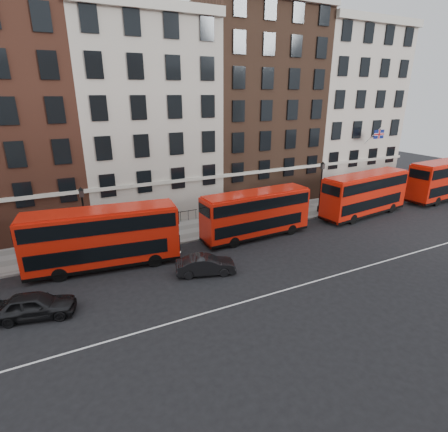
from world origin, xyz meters
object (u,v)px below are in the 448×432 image
bus_d (365,193)px  bus_e (445,179)px  traffic_light (391,182)px  bus_b (102,237)px  bus_c (256,213)px  car_rear (35,305)px  car_front (206,265)px

bus_d → bus_e: (13.00, 0.00, 0.14)m
bus_e → traffic_light: 7.07m
bus_b → bus_e: (38.63, -0.01, 0.13)m
bus_c → car_rear: bus_c is taller
bus_b → traffic_light: 31.85m
bus_c → bus_e: 25.94m
car_rear → car_front: (10.59, 0.29, -0.06)m
bus_e → traffic_light: bus_e is taller
car_rear → traffic_light: bearing=-66.7°
bus_e → car_rear: 43.36m
bus_d → traffic_light: bus_d is taller
bus_e → traffic_light: (-6.83, 1.82, -0.06)m
bus_c → traffic_light: (19.11, 1.81, 0.23)m
bus_b → bus_d: (25.63, -0.01, -0.00)m
bus_d → traffic_light: bearing=10.0°
bus_b → bus_c: (12.69, -0.01, -0.16)m
bus_d → bus_e: 13.00m
bus_b → traffic_light: bus_b is taller
traffic_light → car_front: bearing=-166.9°
bus_c → bus_e: (25.94, -0.00, 0.29)m
bus_d → bus_e: bearing=-6.4°
bus_c → car_rear: size_ratio=2.28×
car_front → bus_c: bearing=-40.7°
bus_c → car_rear: bearing=-167.4°
bus_c → car_rear: (-17.16, -4.46, -1.47)m
bus_e → traffic_light: size_ratio=3.44×
bus_b → car_rear: size_ratio=2.47×
bus_e → car_front: bearing=-177.0°
traffic_light → bus_b: bearing=-176.7°
traffic_light → car_rear: bearing=-170.2°
car_front → traffic_light: bearing=-60.0°
bus_c → bus_d: bearing=-2.0°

